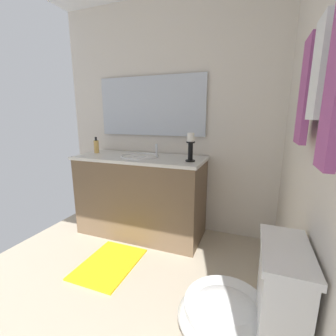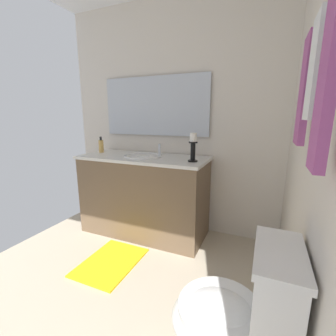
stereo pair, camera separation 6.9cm
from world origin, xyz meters
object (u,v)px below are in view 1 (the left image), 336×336
object	(u,v)px
candle_holder_tall	(191,146)
towel_near_vanity	(305,92)
sink_basin	(140,160)
towel_center	(320,70)
towel_near_corner	(336,82)
bath_mat	(109,264)
soap_bottle	(96,146)
toilet	(240,316)
towel_bar	(332,20)
mirror	(150,106)
vanity_cabinet	(141,195)

from	to	relation	value
candle_holder_tall	towel_near_vanity	world-z (taller)	towel_near_vanity
sink_basin	towel_center	xyz separation A→B (m)	(1.05, 1.31, 0.62)
towel_near_corner	bath_mat	size ratio (longest dim) A/B	0.85
candle_holder_tall	soap_bottle	xyz separation A→B (m)	(-0.12, -1.14, -0.06)
toilet	towel_bar	distance (m)	1.25
soap_bottle	toilet	xyz separation A→B (m)	(1.21, 1.69, -0.56)
mirror	towel_near_vanity	world-z (taller)	mirror
towel_near_vanity	towel_center	bearing A→B (deg)	0.00
towel_center	towel_near_corner	world-z (taller)	same
vanity_cabinet	towel_near_corner	world-z (taller)	towel_near_corner
vanity_cabinet	soap_bottle	size ratio (longest dim) A/B	7.54
sink_basin	toilet	xyz separation A→B (m)	(1.16, 1.11, -0.45)
sink_basin	soap_bottle	bearing A→B (deg)	-94.68
towel_center	vanity_cabinet	bearing A→B (deg)	-128.55
soap_bottle	towel_near_corner	distance (m)	2.35
towel_near_vanity	towel_center	size ratio (longest dim) A/B	1.32
sink_basin	towel_center	distance (m)	1.79
toilet	towel_near_corner	world-z (taller)	towel_near_corner
sink_basin	soap_bottle	xyz separation A→B (m)	(-0.05, -0.58, 0.11)
vanity_cabinet	bath_mat	bearing A→B (deg)	0.00
candle_holder_tall	towel_near_vanity	distance (m)	1.12
towel_near_corner	mirror	bearing A→B (deg)	-139.95
sink_basin	soap_bottle	world-z (taller)	soap_bottle
soap_bottle	towel_center	size ratio (longest dim) A/B	0.49
vanity_cabinet	toilet	size ratio (longest dim) A/B	1.81
towel_near_vanity	bath_mat	world-z (taller)	towel_near_vanity
vanity_cabinet	soap_bottle	world-z (taller)	soap_bottle
towel_near_vanity	towel_bar	bearing A→B (deg)	4.38
soap_bottle	towel_bar	size ratio (longest dim) A/B	0.26
towel_near_vanity	towel_near_corner	size ratio (longest dim) A/B	0.94
vanity_cabinet	bath_mat	world-z (taller)	vanity_cabinet
vanity_cabinet	towel_bar	distance (m)	2.05
towel_near_vanity	sink_basin	bearing A→B (deg)	-121.72
mirror	bath_mat	bearing A→B (deg)	0.00
toilet	towel_center	bearing A→B (deg)	118.90
towel_center	toilet	bearing A→B (deg)	-61.10
toilet	towel_near_vanity	xyz separation A→B (m)	(-0.35, 0.20, 1.01)
soap_bottle	vanity_cabinet	bearing A→B (deg)	85.31
towel_bar	bath_mat	size ratio (longest dim) A/B	1.18
toilet	bath_mat	distance (m)	1.28
mirror	towel_center	xyz separation A→B (m)	(1.33, 1.31, 0.06)
towel_near_corner	sink_basin	bearing A→B (deg)	-134.33
sink_basin	towel_near_corner	bearing A→B (deg)	45.67
toilet	towel_near_corner	distance (m)	1.02
candle_holder_tall	towel_bar	xyz separation A→B (m)	(0.98, 0.77, 0.60)
towel_center	towel_bar	bearing A→B (deg)	90.00
candle_holder_tall	bath_mat	bearing A→B (deg)	-45.10
vanity_cabinet	towel_center	distance (m)	1.95
mirror	towel_near_vanity	size ratio (longest dim) A/B	2.58
mirror	soap_bottle	distance (m)	0.76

